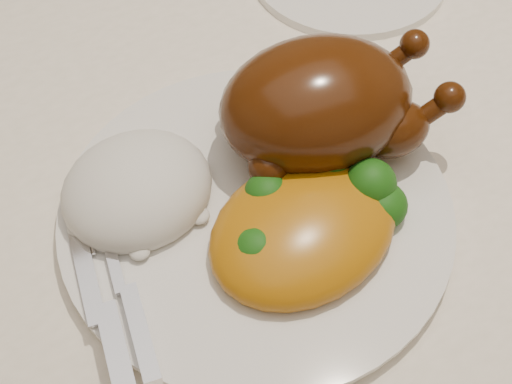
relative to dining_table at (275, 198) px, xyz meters
name	(u,v)px	position (x,y,z in m)	size (l,w,h in m)	color
dining_table	(275,198)	(0.00, 0.00, 0.00)	(1.60, 0.90, 0.76)	brown
tablecloth	(276,148)	(0.00, 0.00, 0.07)	(1.73, 1.03, 0.18)	white
dinner_plate	(256,213)	(-0.06, -0.08, 0.11)	(0.29, 0.29, 0.01)	white
roast_chicken	(322,104)	(0.02, -0.04, 0.16)	(0.19, 0.13, 0.09)	#452007
rice_mound	(137,190)	(-0.13, -0.03, 0.13)	(0.13, 0.12, 0.06)	white
mac_and_cheese	(312,220)	(-0.03, -0.11, 0.13)	(0.17, 0.15, 0.06)	#B96F0B
cutlery	(116,312)	(-0.18, -0.12, 0.12)	(0.04, 0.16, 0.01)	silver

